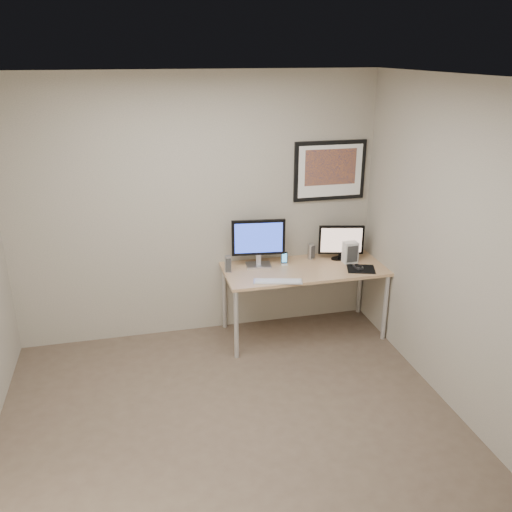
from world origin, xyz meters
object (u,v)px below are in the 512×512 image
object	(u,v)px
keyboard	(278,281)
speaker_right	(311,251)
speaker_left	(228,264)
monitor_tv	(341,241)
framed_art	(330,171)
monitor_large	(258,241)
fan_unit	(350,252)
phone_dock	(284,258)
desk	(304,274)

from	to	relation	value
keyboard	speaker_right	bearing A→B (deg)	59.66
keyboard	speaker_left	bearing A→B (deg)	152.97
monitor_tv	framed_art	bearing A→B (deg)	127.95
monitor_large	fan_unit	world-z (taller)	monitor_large
keyboard	fan_unit	world-z (taller)	fan_unit
monitor_large	speaker_right	size ratio (longest dim) A/B	3.30
speaker_left	monitor_large	bearing A→B (deg)	19.32
monitor_tv	keyboard	bearing A→B (deg)	-138.44
speaker_left	fan_unit	size ratio (longest dim) A/B	0.76
framed_art	keyboard	distance (m)	1.28
speaker_left	speaker_right	bearing A→B (deg)	15.27
monitor_tv	phone_dock	xyz separation A→B (m)	(-0.61, -0.02, -0.12)
speaker_right	fan_unit	xyz separation A→B (m)	(0.35, -0.19, 0.03)
monitor_tv	keyboard	xyz separation A→B (m)	(-0.79, -0.42, -0.19)
keyboard	desk	bearing A→B (deg)	52.49
framed_art	monitor_large	size ratio (longest dim) A/B	1.42
framed_art	phone_dock	bearing A→B (deg)	-158.33
keyboard	fan_unit	xyz separation A→B (m)	(0.85, 0.31, 0.10)
monitor_tv	monitor_large	bearing A→B (deg)	-167.29
speaker_right	phone_dock	bearing A→B (deg)	175.38
fan_unit	framed_art	bearing A→B (deg)	113.49
monitor_large	speaker_right	distance (m)	0.61
desk	monitor_large	distance (m)	0.57
desk	fan_unit	size ratio (longest dim) A/B	7.36
monitor_large	fan_unit	size ratio (longest dim) A/B	2.44
monitor_large	keyboard	bearing A→B (deg)	-72.49
fan_unit	speaker_left	bearing A→B (deg)	175.57
speaker_right	keyboard	xyz separation A→B (m)	(-0.49, -0.51, -0.07)
framed_art	keyboard	bearing A→B (deg)	-138.94
monitor_large	keyboard	world-z (taller)	monitor_large
speaker_right	fan_unit	size ratio (longest dim) A/B	0.74
monitor_tv	speaker_right	distance (m)	0.33
framed_art	monitor_tv	world-z (taller)	framed_art
speaker_right	phone_dock	size ratio (longest dim) A/B	1.16
monitor_large	speaker_right	xyz separation A→B (m)	(0.58, 0.07, -0.19)
desk	phone_dock	bearing A→B (deg)	144.28
monitor_large	keyboard	xyz separation A→B (m)	(0.08, -0.43, -0.26)
framed_art	fan_unit	size ratio (longest dim) A/B	3.45
desk	speaker_right	size ratio (longest dim) A/B	9.96
desk	speaker_left	size ratio (longest dim) A/B	9.69
framed_art	desk	bearing A→B (deg)	-136.54
monitor_large	monitor_tv	bearing A→B (deg)	6.00
framed_art	speaker_left	world-z (taller)	framed_art
framed_art	keyboard	world-z (taller)	framed_art
desk	monitor_tv	size ratio (longest dim) A/B	3.52
monitor_large	phone_dock	xyz separation A→B (m)	(0.26, -0.03, -0.20)
keyboard	fan_unit	size ratio (longest dim) A/B	2.09
desk	keyboard	size ratio (longest dim) A/B	3.51
monitor_large	fan_unit	distance (m)	0.95
monitor_large	speaker_left	xyz separation A→B (m)	(-0.32, -0.08, -0.18)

